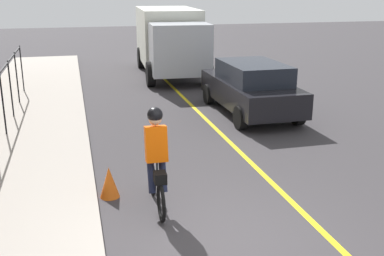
# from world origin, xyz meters

# --- Properties ---
(ground_plane) EXTENTS (80.00, 80.00, 0.00)m
(ground_plane) POSITION_xyz_m (0.00, 0.00, 0.00)
(ground_plane) COLOR #393639
(lane_line_centre) EXTENTS (36.00, 0.12, 0.01)m
(lane_line_centre) POSITION_xyz_m (0.00, -1.60, 0.00)
(lane_line_centre) COLOR yellow
(lane_line_centre) RESTS_ON ground
(cyclist_lead) EXTENTS (1.71, 0.37, 1.83)m
(cyclist_lead) POSITION_xyz_m (1.46, 0.80, 0.91)
(cyclist_lead) COLOR black
(cyclist_lead) RESTS_ON ground
(patrol_sedan) EXTENTS (4.41, 1.95, 1.58)m
(patrol_sedan) POSITION_xyz_m (7.04, -3.07, 0.82)
(patrol_sedan) COLOR black
(patrol_sedan) RESTS_ON ground
(box_truck_background) EXTENTS (6.84, 2.86, 2.78)m
(box_truck_background) POSITION_xyz_m (14.19, -2.08, 1.55)
(box_truck_background) COLOR silver
(box_truck_background) RESTS_ON ground
(traffic_cone_near) EXTENTS (0.36, 0.36, 0.58)m
(traffic_cone_near) POSITION_xyz_m (2.16, 1.56, 0.29)
(traffic_cone_near) COLOR orange
(traffic_cone_near) RESTS_ON ground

